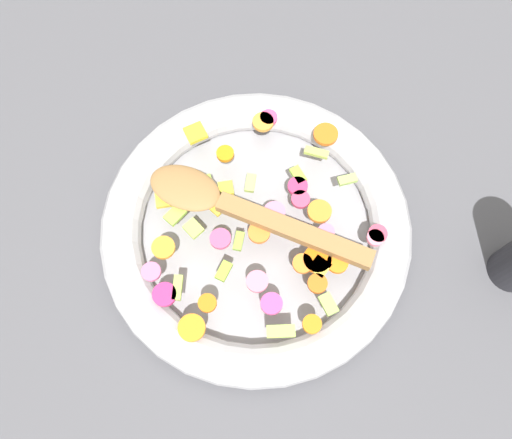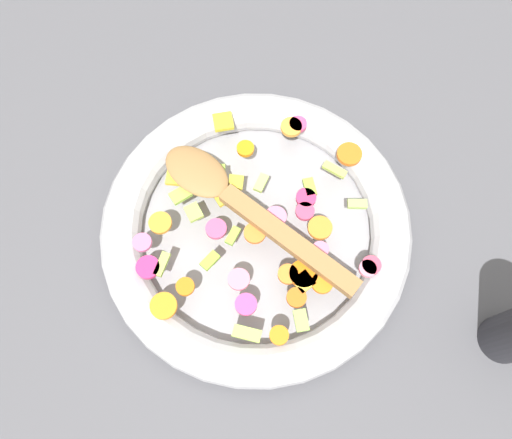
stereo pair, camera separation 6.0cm
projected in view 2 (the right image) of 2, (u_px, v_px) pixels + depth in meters
ground_plane at (256, 233)px, 0.65m from camera, size 4.00×4.00×0.00m
skillet at (256, 228)px, 0.63m from camera, size 0.39×0.39×0.05m
chopped_vegetables at (256, 227)px, 0.59m from camera, size 0.33×0.29×0.01m
wooden_spoon at (237, 202)px, 0.60m from camera, size 0.10×0.28×0.01m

